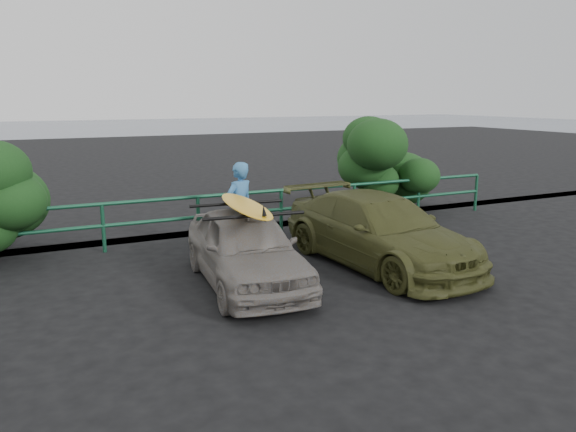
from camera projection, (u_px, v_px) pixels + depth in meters
name	position (u px, v px, depth m)	size (l,w,h in m)	color
ground	(361.00, 310.00, 8.38)	(80.00, 80.00, 0.00)	black
ocean	(61.00, 126.00, 61.31)	(200.00, 200.00, 0.00)	slate
guardrail	(241.00, 214.00, 12.69)	(14.00, 0.08, 1.04)	#154A31
shrub_left	(2.00, 204.00, 10.90)	(3.20, 2.40, 2.15)	#183E16
shrub_right	(408.00, 168.00, 15.09)	(3.20, 2.40, 2.52)	#183E16
sedan	(246.00, 248.00, 9.41)	(1.51, 3.74, 1.28)	slate
olive_vehicle	(379.00, 231.00, 10.53)	(1.85, 4.55, 1.32)	#44461F
man	(239.00, 208.00, 11.23)	(0.68, 0.45, 1.87)	teal
roof_rack	(245.00, 209.00, 9.27)	(1.65, 1.15, 0.05)	black
surfboard	(245.00, 205.00, 9.26)	(0.52, 2.51, 0.07)	gold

